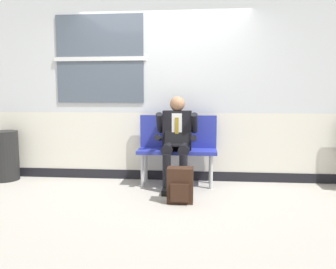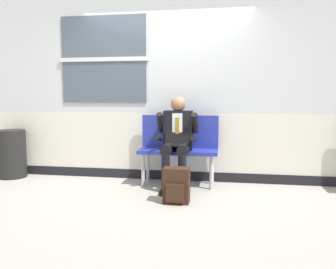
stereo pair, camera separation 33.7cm
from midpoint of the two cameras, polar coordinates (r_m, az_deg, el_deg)
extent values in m
plane|color=#9E9991|center=(4.89, 0.68, -8.76)|extent=(18.00, 18.00, 0.00)
cube|color=silver|center=(5.31, 1.67, 14.25)|extent=(5.65, 0.12, 1.97)
cube|color=silver|center=(5.31, 1.62, -1.14)|extent=(5.65, 0.12, 0.88)
cube|color=black|center=(5.40, 1.60, -6.50)|extent=(5.65, 0.14, 0.14)
cube|color=#4C5666|center=(5.44, -8.69, 12.02)|extent=(1.32, 0.02, 1.29)
cube|color=silver|center=(5.43, -8.73, 12.02)|extent=(1.40, 0.03, 0.06)
cube|color=#28339E|center=(4.95, 3.62, -2.76)|extent=(1.11, 0.42, 0.05)
cube|color=#28339E|center=(5.10, 3.85, 0.47)|extent=(1.11, 0.04, 0.47)
cylinder|color=#B7B7BC|center=(4.93, -2.14, -5.85)|extent=(0.05, 0.05, 0.46)
cylinder|color=#B7B7BC|center=(5.22, -1.46, -5.15)|extent=(0.05, 0.05, 0.46)
cylinder|color=#B7B7BC|center=(4.83, 9.07, -6.19)|extent=(0.05, 0.05, 0.46)
cylinder|color=#B7B7BC|center=(5.12, 9.10, -5.45)|extent=(0.05, 0.05, 0.46)
cylinder|color=black|center=(4.75, 2.03, -2.30)|extent=(0.15, 0.40, 0.15)
cylinder|color=black|center=(4.62, 1.70, -6.37)|extent=(0.11, 0.11, 0.51)
cube|color=black|center=(4.62, 1.59, -9.22)|extent=(0.10, 0.26, 0.07)
cylinder|color=black|center=(4.73, 4.68, -2.37)|extent=(0.15, 0.40, 0.15)
cylinder|color=black|center=(4.60, 4.44, -6.45)|extent=(0.11, 0.11, 0.51)
cube|color=black|center=(4.59, 4.34, -9.33)|extent=(0.10, 0.26, 0.07)
cube|color=black|center=(4.91, 3.64, 0.69)|extent=(0.40, 0.18, 0.55)
cube|color=silver|center=(4.81, 3.53, 1.17)|extent=(0.14, 0.01, 0.39)
cube|color=olive|center=(4.81, 3.51, 0.80)|extent=(0.05, 0.01, 0.33)
sphere|color=#9E7051|center=(4.89, 3.67, 5.00)|extent=(0.21, 0.21, 0.21)
cylinder|color=black|center=(4.87, 0.75, 1.95)|extent=(0.09, 0.25, 0.30)
cylinder|color=black|center=(4.72, 0.43, -0.55)|extent=(0.08, 0.27, 0.12)
cylinder|color=black|center=(4.82, 6.40, 1.86)|extent=(0.09, 0.25, 0.30)
cylinder|color=black|center=(4.67, 6.26, -0.67)|extent=(0.08, 0.27, 0.12)
cube|color=black|center=(4.70, 3.32, -1.73)|extent=(0.33, 0.22, 0.02)
cube|color=black|center=(4.81, 3.50, -0.21)|extent=(0.33, 0.08, 0.21)
cube|color=#331E14|center=(4.22, 3.71, -8.27)|extent=(0.31, 0.19, 0.42)
cube|color=#331E14|center=(4.12, 3.53, -9.54)|extent=(0.22, 0.04, 0.21)
cylinder|color=black|center=(5.90, -22.64, -2.92)|extent=(0.43, 0.43, 0.74)
camera|label=1|loc=(0.17, -87.96, 0.23)|focal=37.40mm
camera|label=2|loc=(0.17, 92.04, -0.23)|focal=37.40mm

